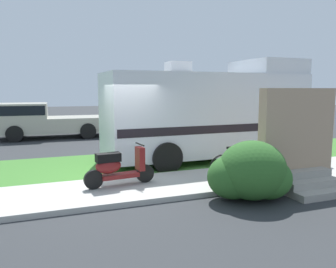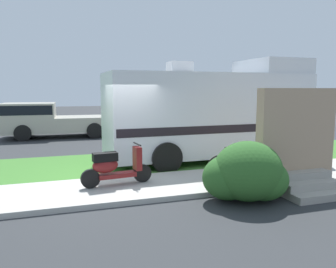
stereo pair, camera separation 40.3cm
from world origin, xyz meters
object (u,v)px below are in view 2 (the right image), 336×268
scooter (114,166)px  bicycle (234,165)px  bottle_spare (274,174)px  motorhome_rv (211,113)px  pickup_truck_near (242,116)px  bottle_green (285,173)px  pickup_truck_far (49,119)px

scooter → bicycle: (2.92, -0.45, -0.07)m
scooter → bottle_spare: bearing=-8.7°
motorhome_rv → bicycle: (-0.63, -2.78, -1.10)m
motorhome_rv → pickup_truck_near: motorhome_rv is taller
bicycle → bottle_spare: bearing=-8.7°
bottle_green → pickup_truck_near: bearing=66.8°
motorhome_rv → bottle_green: bearing=-76.7°
pickup_truck_near → bottle_spare: size_ratio=23.82×
bicycle → pickup_truck_near: 9.06m
bottle_spare → pickup_truck_far: bearing=119.1°
pickup_truck_far → bottle_spare: 11.84m
scooter → pickup_truck_near: bearing=43.5°
scooter → pickup_truck_near: pickup_truck_near is taller
bottle_green → motorhome_rv: bearing=103.3°
motorhome_rv → bicycle: motorhome_rv is taller
motorhome_rv → pickup_truck_near: 6.44m
pickup_truck_near → bottle_green: 8.65m
motorhome_rv → bicycle: 3.05m
scooter → bottle_spare: (3.98, -0.61, -0.36)m
motorhome_rv → bottle_green: 3.36m
bottle_spare → bicycle: bearing=171.3°
pickup_truck_near → bottle_spare: 8.72m
motorhome_rv → scooter: 4.37m
bicycle → bottle_spare: size_ratio=7.66×
bottle_spare → motorhome_rv: bearing=98.2°
motorhome_rv → pickup_truck_near: bearing=50.3°
motorhome_rv → bottle_green: motorhome_rv is taller
scooter → bottle_spare: size_ratio=7.65×
pickup_truck_near → bicycle: bearing=-121.6°
scooter → pickup_truck_near: (7.65, 7.26, 0.42)m
motorhome_rv → pickup_truck_far: size_ratio=1.23×
scooter → pickup_truck_near: 10.56m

